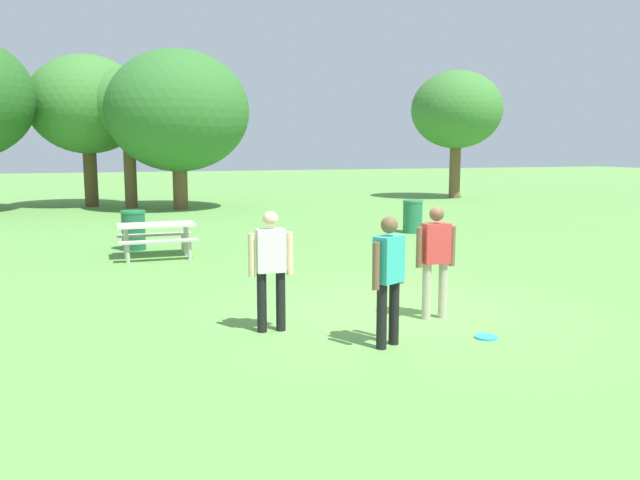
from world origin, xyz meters
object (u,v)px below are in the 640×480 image
at_px(tree_slender_mid, 127,105).
at_px(tree_back_left, 178,111).
at_px(person_bystander, 389,273).
at_px(picnic_table_near, 156,233).
at_px(trash_can_further_along, 413,216).
at_px(frisbee, 486,337).
at_px(tree_far_right, 87,105).
at_px(trash_can_beside_table, 134,230).
at_px(person_catcher, 436,255).
at_px(person_thrower, 271,263).
at_px(tree_back_right, 457,110).

relative_size(tree_slender_mid, tree_back_left, 0.91).
distance_m(person_bystander, picnic_table_near, 8.03).
height_order(person_bystander, trash_can_further_along, person_bystander).
height_order(frisbee, picnic_table_near, picnic_table_near).
relative_size(tree_far_right, tree_back_left, 1.00).
bearing_deg(trash_can_further_along, picnic_table_near, -166.48).
height_order(frisbee, trash_can_beside_table, trash_can_beside_table).
xyz_separation_m(person_catcher, trash_can_further_along, (4.17, 8.57, -0.46)).
distance_m(person_catcher, picnic_table_near, 7.54).
xyz_separation_m(person_thrower, person_catcher, (2.41, -0.17, 0.00)).
xyz_separation_m(person_thrower, frisbee, (2.56, -1.25, -0.93)).
bearing_deg(person_thrower, person_catcher, -3.96).
relative_size(person_thrower, tree_slender_mid, 0.29).
bearing_deg(trash_can_further_along, trash_can_beside_table, -176.14).
bearing_deg(person_thrower, tree_back_left, 86.39).
xyz_separation_m(frisbee, trash_can_further_along, (4.02, 9.66, 0.47)).
height_order(person_thrower, tree_back_right, tree_back_right).
bearing_deg(frisbee, tree_slender_mid, 98.95).
distance_m(person_bystander, trash_can_further_along, 10.96).
bearing_deg(tree_back_right, person_bystander, -123.35).
relative_size(trash_can_further_along, tree_slender_mid, 0.17).
relative_size(person_bystander, picnic_table_near, 0.95).
xyz_separation_m(person_catcher, picnic_table_near, (-3.30, 6.78, -0.38)).
bearing_deg(tree_far_right, trash_can_beside_table, -85.75).
height_order(person_thrower, tree_slender_mid, tree_slender_mid).
height_order(trash_can_further_along, tree_back_right, tree_back_right).
height_order(picnic_table_near, trash_can_further_along, trash_can_further_along).
bearing_deg(person_catcher, person_bystander, -141.48).
xyz_separation_m(person_catcher, trash_can_beside_table, (-3.72, 8.04, -0.46)).
bearing_deg(person_catcher, tree_back_right, 57.85).
height_order(tree_far_right, tree_back_right, tree_far_right).
distance_m(person_thrower, tree_slender_mid, 19.75).
relative_size(trash_can_beside_table, tree_slender_mid, 0.17).
xyz_separation_m(tree_far_right, tree_slender_mid, (1.55, -1.07, -0.04)).
bearing_deg(tree_back_right, person_catcher, -122.15).
height_order(person_thrower, tree_far_right, tree_far_right).
bearing_deg(trash_can_further_along, person_thrower, -128.06).
xyz_separation_m(person_thrower, tree_back_left, (1.13, 17.98, 2.96)).
height_order(frisbee, tree_far_right, tree_far_right).
xyz_separation_m(person_thrower, picnic_table_near, (-0.89, 6.61, -0.38)).
bearing_deg(tree_slender_mid, trash_can_further_along, -56.66).
relative_size(tree_back_left, tree_back_right, 1.02).
height_order(frisbee, tree_slender_mid, tree_slender_mid).
distance_m(person_bystander, frisbee, 1.66).
height_order(person_thrower, trash_can_further_along, person_thrower).
bearing_deg(trash_can_further_along, tree_far_right, 126.06).
relative_size(person_catcher, picnic_table_near, 0.95).
bearing_deg(trash_can_beside_table, person_catcher, -65.15).
height_order(person_catcher, tree_far_right, tree_far_right).
relative_size(person_bystander, tree_slender_mid, 0.29).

